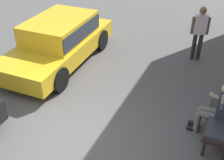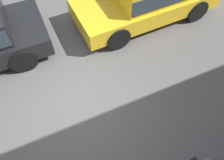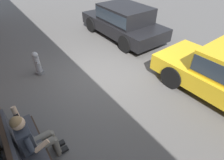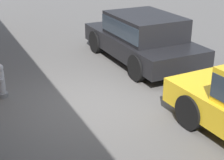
% 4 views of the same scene
% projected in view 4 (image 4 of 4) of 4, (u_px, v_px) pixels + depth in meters
% --- Properties ---
extents(ground_plane, '(60.00, 60.00, 0.00)m').
position_uv_depth(ground_plane, '(93.00, 104.00, 7.61)').
color(ground_plane, '#565451').
extents(parked_car_mid, '(4.22, 1.97, 1.41)m').
position_uv_depth(parked_car_mid, '(143.00, 36.00, 9.95)').
color(parked_car_mid, black).
rests_on(parked_car_mid, ground_plane).
extents(fire_hydrant, '(0.38, 0.26, 0.81)m').
position_uv_depth(fire_hydrant, '(1.00, 81.00, 7.83)').
color(fire_hydrant, slate).
rests_on(fire_hydrant, ground_plane).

